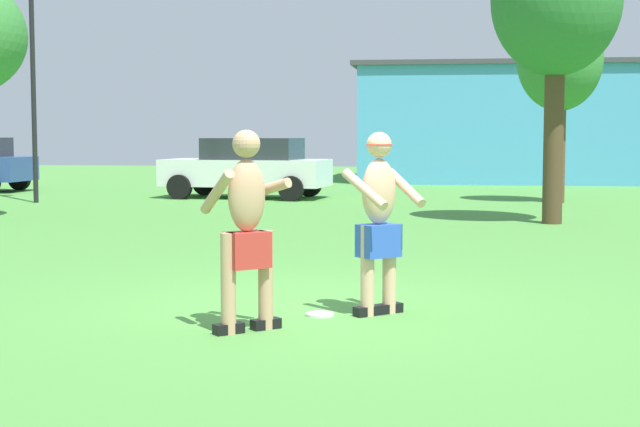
% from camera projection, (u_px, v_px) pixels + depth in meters
% --- Properties ---
extents(ground_plane, '(80.00, 80.00, 0.00)m').
position_uv_depth(ground_plane, '(310.00, 308.00, 9.31)').
color(ground_plane, '#4C8E3D').
extents(player_with_cap, '(0.80, 0.78, 1.72)m').
position_uv_depth(player_with_cap, '(379.00, 214.00, 8.91)').
color(player_with_cap, black).
rests_on(player_with_cap, ground_plane).
extents(player_in_red, '(0.83, 0.74, 1.73)m').
position_uv_depth(player_in_red, '(246.00, 225.00, 8.15)').
color(player_in_red, black).
rests_on(player_in_red, ground_plane).
extents(frisbee, '(0.27, 0.27, 0.03)m').
position_uv_depth(frisbee, '(320.00, 314.00, 8.93)').
color(frisbee, white).
rests_on(frisbee, ground_plane).
extents(car_white_near_post, '(4.47, 2.40, 1.58)m').
position_uv_depth(car_white_near_post, '(248.00, 167.00, 25.20)').
color(car_white_near_post, white).
rests_on(car_white_near_post, ground_plane).
extents(lamp_post, '(0.60, 0.24, 6.21)m').
position_uv_depth(lamp_post, '(32.00, 48.00, 23.26)').
color(lamp_post, black).
rests_on(lamp_post, ground_plane).
extents(outbuilding_behind_lot, '(11.56, 7.27, 4.12)m').
position_uv_depth(outbuilding_behind_lot, '(520.00, 123.00, 34.51)').
color(outbuilding_behind_lot, '#4C9ED1').
rests_on(outbuilding_behind_lot, ground_plane).
extents(tree_right_field, '(2.41, 2.41, 5.60)m').
position_uv_depth(tree_right_field, '(556.00, 3.00, 17.73)').
color(tree_right_field, '#4C3823').
rests_on(tree_right_field, ground_plane).
extents(tree_near_building, '(2.08, 2.08, 4.80)m').
position_uv_depth(tree_near_building, '(560.00, 61.00, 23.26)').
color(tree_near_building, brown).
rests_on(tree_near_building, ground_plane).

